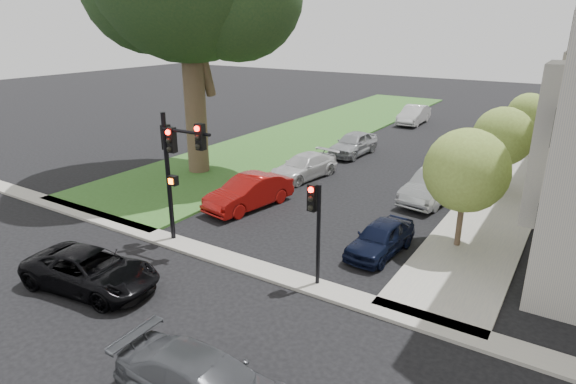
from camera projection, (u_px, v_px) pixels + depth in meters
The scene contains 18 objects.
ground at pixel (208, 290), 16.12m from camera, with size 140.00×140.00×0.00m, color black.
grass_strip at pixel (319, 130), 39.76m from camera, with size 8.00×44.00×0.12m, color #315C20.
sidewalk_right at pixel (528, 157), 31.79m from camera, with size 3.50×44.00×0.12m, color #989792.
sidewalk_cross at pixel (244, 264), 17.70m from camera, with size 60.00×1.00×0.12m, color #989792.
small_tree_a at pixel (466, 171), 18.13m from camera, with size 3.20×3.20×4.81m.
small_tree_b at pixel (503, 137), 24.42m from camera, with size 3.01×3.01×4.51m.
small_tree_c at pixel (528, 113), 32.26m from camera, with size 2.72×2.72×4.08m.
traffic_signal_main at pixel (175, 156), 18.40m from camera, with size 2.58×0.67×5.29m.
traffic_signal_secondary at pixel (315, 216), 15.59m from camera, with size 0.46×0.37×3.64m.
car_cross_near at pixel (91, 270), 16.03m from camera, with size 2.20×4.76×1.32m, color black.
car_parked_0 at pixel (381, 238), 18.51m from camera, with size 1.51×3.76×1.28m, color black.
car_parked_1 at pixel (434, 186), 23.91m from camera, with size 1.68×4.82×1.59m, color #999BA0.
car_parked_2 at pixel (468, 158), 29.23m from camera, with size 2.34×5.08×1.41m, color black.
car_parked_3 at pixel (475, 145), 32.50m from camera, with size 1.62×4.02×1.37m, color maroon.
car_parked_5 at pixel (249, 192), 23.09m from camera, with size 1.64×4.72×1.55m, color maroon.
car_parked_6 at pixel (304, 167), 27.55m from camera, with size 1.91×4.70×1.36m, color silver.
car_parked_7 at pixel (353, 144), 32.39m from camera, with size 1.84×4.57×1.56m, color #999BA0.
car_parked_9 at pixel (414, 115), 42.35m from camera, with size 1.69×4.86×1.60m, color silver.
Camera 1 is at (9.84, -10.47, 8.46)m, focal length 30.00 mm.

